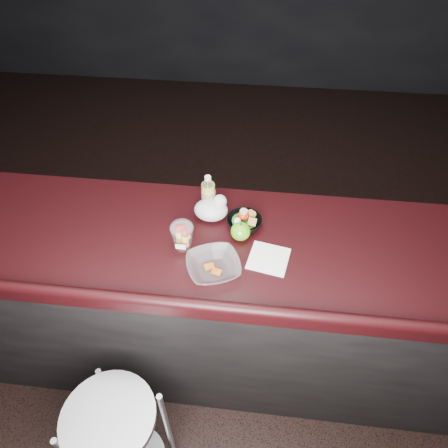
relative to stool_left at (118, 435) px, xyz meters
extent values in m
plane|color=black|center=(0.25, 0.37, -0.53)|extent=(8.00, 8.00, 0.00)
cube|color=black|center=(0.25, 0.67, -0.04)|extent=(4.00, 0.65, 0.98)
cube|color=black|center=(0.25, 0.68, 0.47)|extent=(4.06, 0.71, 0.04)
cylinder|color=silver|center=(0.00, 0.00, 0.19)|extent=(0.44, 0.44, 0.03)
cylinder|color=silver|center=(-0.10, 0.17, -0.17)|extent=(0.02, 0.02, 0.72)
cylinder|color=silver|center=(0.17, 0.10, -0.17)|extent=(0.02, 0.02, 0.72)
cylinder|color=gold|center=(0.27, 0.87, 0.56)|extent=(0.06, 0.06, 0.15)
cylinder|color=white|center=(0.27, 0.87, 0.56)|extent=(0.06, 0.06, 0.15)
cone|color=white|center=(0.27, 0.87, 0.65)|extent=(0.06, 0.06, 0.03)
cylinder|color=white|center=(0.27, 0.87, 0.67)|extent=(0.03, 0.03, 0.02)
cylinder|color=#072D99|center=(0.27, 0.87, 0.56)|extent=(0.06, 0.06, 0.07)
ellipsoid|color=white|center=(0.19, 0.62, 0.60)|extent=(0.10, 0.10, 0.05)
ellipsoid|color=#2F7C0E|center=(0.43, 0.70, 0.53)|extent=(0.09, 0.09, 0.08)
cylinder|color=black|center=(0.43, 0.70, 0.57)|extent=(0.01, 0.01, 0.01)
ellipsoid|color=silver|center=(0.28, 0.82, 0.53)|extent=(0.15, 0.13, 0.09)
sphere|color=silver|center=(0.32, 0.84, 0.57)|extent=(0.06, 0.06, 0.06)
imported|color=black|center=(0.44, 0.77, 0.51)|extent=(0.18, 0.18, 0.05)
cylinder|color=#0F470C|center=(0.44, 0.77, 0.52)|extent=(0.11, 0.11, 0.01)
ellipsoid|color=#BB2208|center=(0.43, 0.78, 0.54)|extent=(0.05, 0.05, 0.04)
cylinder|color=beige|center=(0.43, 0.78, 0.57)|extent=(0.04, 0.04, 0.01)
ellipsoid|color=white|center=(0.41, 0.75, 0.54)|extent=(0.03, 0.03, 0.04)
imported|color=silver|center=(0.34, 0.50, 0.51)|extent=(0.28, 0.28, 0.05)
cube|color=#990F0C|center=(0.32, 0.51, 0.50)|extent=(0.05, 0.04, 0.01)
cube|color=#990F0C|center=(0.35, 0.49, 0.50)|extent=(0.05, 0.04, 0.01)
cube|color=white|center=(0.56, 0.59, 0.49)|extent=(0.19, 0.19, 0.00)
camera|label=1|loc=(0.50, -0.51, 1.75)|focal=32.00mm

